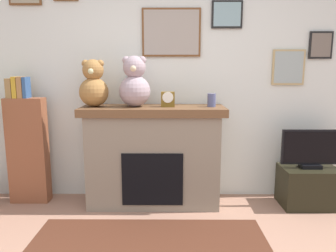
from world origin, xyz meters
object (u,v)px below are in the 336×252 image
object	(u,v)px
candle_jar	(212,100)
mantel_clock	(168,99)
fireplace	(154,155)
tv_stand	(309,187)
teddy_bear_tan	(94,86)
television	(312,149)
teddy_bear_grey	(135,84)
bookshelf	(28,146)

from	to	relation	value
candle_jar	mantel_clock	world-z (taller)	mantel_clock
fireplace	tv_stand	bearing A→B (deg)	-2.02
teddy_bear_tan	tv_stand	bearing A→B (deg)	-1.00
television	mantel_clock	bearing A→B (deg)	178.48
tv_stand	teddy_bear_grey	world-z (taller)	teddy_bear_grey
tv_stand	candle_jar	xyz separation A→B (m)	(-1.03, 0.04, 0.90)
fireplace	mantel_clock	size ratio (longest dim) A/B	9.48
television	teddy_bear_tan	xyz separation A→B (m)	(-2.22, 0.04, 0.65)
bookshelf	tv_stand	xyz separation A→B (m)	(2.97, -0.10, -0.40)
candle_jar	teddy_bear_grey	xyz separation A→B (m)	(-0.78, -0.00, 0.16)
bookshelf	mantel_clock	world-z (taller)	bookshelf
fireplace	mantel_clock	distance (m)	0.61
teddy_bear_grey	tv_stand	bearing A→B (deg)	-1.23
television	bookshelf	bearing A→B (deg)	178.04
mantel_clock	teddy_bear_grey	bearing A→B (deg)	179.80
candle_jar	teddy_bear_tan	world-z (taller)	teddy_bear_tan
bookshelf	candle_jar	xyz separation A→B (m)	(1.93, -0.06, 0.50)
bookshelf	teddy_bear_tan	bearing A→B (deg)	-4.69
teddy_bear_tan	candle_jar	bearing A→B (deg)	0.03
television	mantel_clock	xyz separation A→B (m)	(-1.47, 0.04, 0.51)
fireplace	television	xyz separation A→B (m)	(1.63, -0.06, 0.08)
television	tv_stand	bearing A→B (deg)	90.00
tv_stand	teddy_bear_tan	distance (m)	2.46
bookshelf	mantel_clock	size ratio (longest dim) A/B	8.72
teddy_bear_tan	television	bearing A→B (deg)	-1.04
tv_stand	mantel_clock	distance (m)	1.73
teddy_bear_grey	bookshelf	bearing A→B (deg)	176.98
mantel_clock	teddy_bear_grey	xyz separation A→B (m)	(-0.33, 0.00, 0.15)
candle_jar	teddy_bear_tan	distance (m)	1.20
fireplace	teddy_bear_grey	world-z (taller)	teddy_bear_grey
television	teddy_bear_grey	distance (m)	1.93
tv_stand	teddy_bear_grey	bearing A→B (deg)	178.77
mantel_clock	teddy_bear_tan	world-z (taller)	teddy_bear_tan
bookshelf	mantel_clock	distance (m)	1.58
fireplace	mantel_clock	bearing A→B (deg)	-7.35
fireplace	candle_jar	xyz separation A→B (m)	(0.59, -0.02, 0.58)
bookshelf	teddy_bear_tan	xyz separation A→B (m)	(0.74, -0.06, 0.65)
mantel_clock	teddy_bear_grey	distance (m)	0.37
television	candle_jar	size ratio (longest dim) A/B	4.60
candle_jar	teddy_bear_tan	xyz separation A→B (m)	(-1.19, -0.00, 0.15)
mantel_clock	tv_stand	bearing A→B (deg)	-1.47
television	mantel_clock	world-z (taller)	mantel_clock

